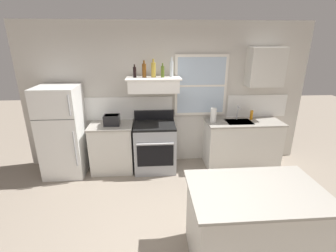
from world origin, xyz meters
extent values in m
plane|color=gray|center=(0.00, 0.00, 0.00)|extent=(16.00, 16.00, 0.00)
cube|color=beige|center=(0.00, 2.23, 1.35)|extent=(5.40, 0.06, 2.70)
cube|color=white|center=(-1.15, 2.19, 1.13)|extent=(2.50, 0.02, 0.44)
cube|color=white|center=(1.80, 2.19, 1.13)|extent=(1.20, 0.02, 0.44)
cube|color=white|center=(0.65, 2.18, 1.55)|extent=(1.00, 0.04, 1.15)
cube|color=silver|center=(0.65, 2.17, 1.55)|extent=(0.90, 0.01, 1.05)
cube|color=white|center=(0.65, 2.16, 1.55)|extent=(0.90, 0.02, 0.04)
cube|color=white|center=(-1.90, 1.84, 0.82)|extent=(0.70, 0.68, 1.63)
cube|color=#333333|center=(-1.90, 1.50, 1.15)|extent=(0.69, 0.00, 0.01)
cylinder|color=#A5A8AD|center=(-1.60, 1.47, 0.63)|extent=(0.02, 0.02, 0.63)
cylinder|color=#A5A8AD|center=(-1.60, 1.47, 1.39)|extent=(0.02, 0.02, 0.34)
cube|color=silver|center=(-1.05, 1.90, 0.44)|extent=(0.76, 0.60, 0.88)
cube|color=#9E998E|center=(-1.05, 1.90, 0.90)|extent=(0.79, 0.63, 0.03)
cube|color=black|center=(-1.02, 1.86, 1.01)|extent=(0.28, 0.20, 0.19)
cube|color=black|center=(-1.02, 1.86, 1.09)|extent=(0.24, 0.16, 0.01)
cube|color=black|center=(-1.16, 1.86, 1.04)|extent=(0.02, 0.03, 0.02)
cube|color=#9EA0A5|center=(-0.25, 1.86, 0.43)|extent=(0.76, 0.64, 0.87)
cube|color=black|center=(-0.25, 1.86, 0.89)|extent=(0.76, 0.64, 0.04)
cube|color=black|center=(-0.25, 2.15, 1.00)|extent=(0.76, 0.06, 0.18)
cube|color=black|center=(-0.25, 1.54, 0.42)|extent=(0.65, 0.01, 0.40)
cylinder|color=silver|center=(-0.25, 1.50, 0.67)|extent=(0.65, 0.03, 0.03)
cube|color=white|center=(-0.25, 1.96, 1.61)|extent=(0.88, 0.48, 0.22)
cube|color=#262628|center=(-0.25, 1.74, 1.53)|extent=(0.75, 0.02, 0.04)
cube|color=white|center=(-0.25, 1.96, 1.73)|extent=(0.96, 0.52, 0.02)
cylinder|color=black|center=(-0.58, 1.99, 1.84)|extent=(0.06, 0.06, 0.18)
cylinder|color=black|center=(-0.58, 1.99, 1.95)|extent=(0.02, 0.02, 0.05)
cylinder|color=brown|center=(-0.41, 1.97, 1.86)|extent=(0.07, 0.07, 0.23)
cylinder|color=brown|center=(-0.41, 1.97, 2.01)|extent=(0.03, 0.03, 0.06)
cylinder|color=#B29333|center=(-0.25, 1.98, 1.87)|extent=(0.08, 0.08, 0.25)
cylinder|color=#B29333|center=(-0.25, 1.98, 2.03)|extent=(0.03, 0.03, 0.06)
cylinder|color=#4C601E|center=(-0.09, 1.96, 1.84)|extent=(0.06, 0.06, 0.19)
cylinder|color=#4C601E|center=(-0.09, 1.96, 1.96)|extent=(0.03, 0.03, 0.05)
cylinder|color=silver|center=(0.07, 2.00, 1.88)|extent=(0.06, 0.06, 0.27)
cylinder|color=silver|center=(0.07, 2.00, 2.05)|extent=(0.03, 0.03, 0.07)
cube|color=silver|center=(1.45, 1.90, 0.44)|extent=(1.40, 0.60, 0.88)
cube|color=#9E998E|center=(1.45, 1.90, 0.90)|extent=(1.43, 0.63, 0.03)
cube|color=#B7BABC|center=(1.35, 1.88, 0.90)|extent=(0.48, 0.36, 0.01)
cylinder|color=silver|center=(1.35, 2.02, 1.05)|extent=(0.03, 0.03, 0.28)
cylinder|color=silver|center=(1.35, 1.94, 1.17)|extent=(0.02, 0.16, 0.02)
cylinder|color=white|center=(0.85, 1.90, 1.04)|extent=(0.11, 0.11, 0.27)
cylinder|color=orange|center=(1.63, 2.00, 1.00)|extent=(0.06, 0.06, 0.18)
cube|color=silver|center=(0.76, -0.29, 0.44)|extent=(1.32, 0.82, 0.88)
cube|color=#9E998E|center=(0.76, -0.29, 0.90)|extent=(1.40, 0.90, 0.03)
cube|color=silver|center=(1.80, 2.04, 1.90)|extent=(0.64, 0.32, 0.70)
camera|label=1|loc=(-0.31, -2.33, 2.35)|focal=25.80mm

